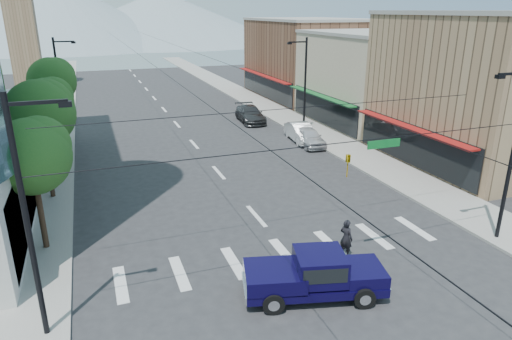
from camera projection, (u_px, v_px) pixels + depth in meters
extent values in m
plane|color=#28282B|center=(301.00, 268.00, 21.21)|extent=(160.00, 160.00, 0.00)
cube|color=gray|center=(57.00, 113.00, 52.65)|extent=(4.00, 120.00, 0.15)
cube|color=gray|center=(252.00, 100.00, 60.50)|extent=(4.00, 120.00, 0.15)
cube|color=#8C6B4C|center=(484.00, 91.00, 34.77)|extent=(12.00, 14.00, 11.00)
cube|color=tan|center=(376.00, 79.00, 47.49)|extent=(12.00, 14.00, 9.00)
cube|color=brown|center=(308.00, 60.00, 61.48)|extent=(12.00, 18.00, 10.00)
cube|color=#8C6B4C|center=(21.00, 26.00, 67.68)|extent=(4.00, 4.00, 18.00)
cone|color=gray|center=(56.00, 11.00, 145.36)|extent=(80.00, 80.00, 22.00)
cone|color=gray|center=(161.00, 17.00, 166.32)|extent=(90.00, 90.00, 18.00)
cylinder|color=black|center=(40.00, 208.00, 22.10)|extent=(0.28, 0.28, 4.55)
sphere|color=#1A501D|center=(31.00, 157.00, 21.23)|extent=(3.64, 3.64, 3.64)
sphere|color=#1A501D|center=(40.00, 146.00, 21.50)|extent=(2.86, 2.86, 2.86)
cylinder|color=black|center=(48.00, 160.00, 28.20)|extent=(0.28, 0.28, 5.11)
sphere|color=#1A501D|center=(40.00, 114.00, 27.23)|extent=(4.09, 4.09, 4.09)
sphere|color=#1A501D|center=(47.00, 106.00, 27.49)|extent=(3.21, 3.21, 3.21)
cylinder|color=black|center=(54.00, 137.00, 34.48)|extent=(0.28, 0.28, 4.55)
sphere|color=#1A501D|center=(48.00, 103.00, 33.62)|extent=(3.64, 3.64, 3.64)
sphere|color=#1A501D|center=(54.00, 96.00, 33.88)|extent=(2.86, 2.86, 2.86)
cylinder|color=black|center=(57.00, 114.00, 40.58)|extent=(0.28, 0.28, 5.11)
sphere|color=#1A501D|center=(52.00, 81.00, 39.61)|extent=(4.09, 4.09, 4.09)
sphere|color=#1A501D|center=(56.00, 76.00, 39.88)|extent=(3.21, 3.21, 3.21)
cylinder|color=black|center=(27.00, 225.00, 15.29)|extent=(0.20, 0.20, 9.00)
cylinder|color=black|center=(512.00, 157.00, 22.36)|extent=(0.20, 0.20, 9.00)
cylinder|color=black|center=(317.00, 145.00, 18.26)|extent=(21.60, 0.04, 0.04)
imported|color=gold|center=(348.00, 166.00, 19.10)|extent=(0.16, 0.20, 1.00)
cube|color=#0C6626|center=(384.00, 144.00, 19.39)|extent=(1.60, 0.06, 0.35)
cylinder|color=black|center=(60.00, 87.00, 42.72)|extent=(0.20, 0.20, 9.00)
cube|color=black|center=(64.00, 42.00, 41.66)|extent=(1.80, 0.12, 0.12)
cube|color=black|center=(73.00, 42.00, 41.95)|extent=(0.40, 0.25, 0.18)
cylinder|color=black|center=(305.00, 87.00, 42.71)|extent=(0.20, 0.20, 9.00)
cube|color=black|center=(298.00, 42.00, 41.05)|extent=(1.80, 0.12, 0.12)
cube|color=black|center=(290.00, 43.00, 40.83)|extent=(0.40, 0.25, 0.18)
cube|color=#0B0633|center=(314.00, 284.00, 18.95)|extent=(6.11, 3.47, 0.37)
cube|color=#0B0633|center=(362.00, 272.00, 19.01)|extent=(2.12, 2.35, 0.58)
cube|color=#0B0633|center=(320.00, 266.00, 18.69)|extent=(2.41, 2.38, 1.15)
cube|color=black|center=(320.00, 264.00, 18.66)|extent=(2.22, 2.35, 0.63)
cube|color=#0B0633|center=(274.00, 276.00, 18.63)|extent=(2.86, 2.63, 0.68)
cube|color=silver|center=(381.00, 280.00, 19.23)|extent=(0.62, 1.96, 0.37)
cube|color=silver|center=(245.00, 288.00, 18.67)|extent=(0.62, 1.96, 0.31)
cylinder|color=black|center=(364.00, 298.00, 18.24)|extent=(0.93, 0.52, 0.88)
cylinder|color=black|center=(350.00, 271.00, 20.11)|extent=(0.93, 0.52, 0.88)
cylinder|color=black|center=(273.00, 304.00, 17.88)|extent=(0.93, 0.52, 0.88)
cylinder|color=black|center=(267.00, 276.00, 19.75)|extent=(0.93, 0.52, 0.88)
imported|color=black|center=(346.00, 238.00, 21.95)|extent=(0.69, 0.82, 1.91)
imported|color=silver|center=(309.00, 137.00, 40.04)|extent=(2.23, 4.80, 1.59)
imported|color=white|center=(301.00, 132.00, 41.41)|extent=(2.20, 5.10, 1.63)
imported|color=#2D2E30|center=(250.00, 114.00, 48.54)|extent=(2.80, 5.95, 1.68)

